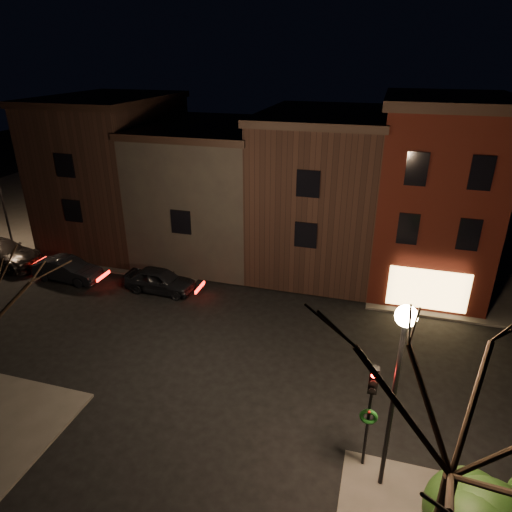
# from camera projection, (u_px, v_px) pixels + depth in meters

# --- Properties ---
(ground) EXTENTS (120.00, 120.00, 0.00)m
(ground) POSITION_uv_depth(u_px,v_px,m) (249.00, 346.00, 21.40)
(ground) COLOR black
(ground) RESTS_ON ground
(sidewalk_far_left) EXTENTS (30.00, 30.00, 0.12)m
(sidewalk_far_left) POSITION_uv_depth(u_px,v_px,m) (112.00, 194.00, 43.99)
(sidewalk_far_left) COLOR #2D2B28
(sidewalk_far_left) RESTS_ON ground
(corner_building) EXTENTS (6.50, 8.50, 10.50)m
(corner_building) POSITION_uv_depth(u_px,v_px,m) (435.00, 194.00, 25.44)
(corner_building) COLOR #3E110B
(corner_building) RESTS_ON ground
(row_building_a) EXTENTS (7.30, 10.30, 9.40)m
(row_building_a) POSITION_uv_depth(u_px,v_px,m) (321.00, 190.00, 28.23)
(row_building_a) COLOR black
(row_building_a) RESTS_ON ground
(row_building_b) EXTENTS (7.80, 10.30, 8.40)m
(row_building_b) POSITION_uv_depth(u_px,v_px,m) (212.00, 188.00, 30.28)
(row_building_b) COLOR black
(row_building_b) RESTS_ON ground
(row_building_c) EXTENTS (7.30, 10.30, 9.90)m
(row_building_c) POSITION_uv_depth(u_px,v_px,m) (115.00, 170.00, 31.83)
(row_building_c) COLOR black
(row_building_c) RESTS_ON ground
(street_lamp_near) EXTENTS (0.60, 0.60, 6.48)m
(street_lamp_near) POSITION_uv_depth(u_px,v_px,m) (401.00, 351.00, 12.44)
(street_lamp_near) COLOR black
(street_lamp_near) RESTS_ON sidewalk_near_right
(traffic_signal) EXTENTS (0.58, 0.38, 4.05)m
(traffic_signal) POSITION_uv_depth(u_px,v_px,m) (370.00, 402.00, 14.00)
(traffic_signal) COLOR black
(traffic_signal) RESTS_ON sidewalk_near_right
(bare_tree_right) EXTENTS (6.40, 6.40, 8.50)m
(bare_tree_right) POSITION_uv_depth(u_px,v_px,m) (471.00, 392.00, 9.53)
(bare_tree_right) COLOR black
(bare_tree_right) RESTS_ON sidewalk_near_right
(parked_car_a) EXTENTS (4.16, 1.75, 1.41)m
(parked_car_a) POSITION_uv_depth(u_px,v_px,m) (160.00, 280.00, 26.07)
(parked_car_a) COLOR black
(parked_car_a) RESTS_ON ground
(parked_car_b) EXTENTS (4.26, 1.63, 1.39)m
(parked_car_b) POSITION_uv_depth(u_px,v_px,m) (68.00, 270.00, 27.35)
(parked_car_b) COLOR black
(parked_car_b) RESTS_ON ground
(parked_car_c) EXTENTS (6.01, 2.77, 1.70)m
(parked_car_c) POSITION_uv_depth(u_px,v_px,m) (0.00, 253.00, 29.24)
(parked_car_c) COLOR black
(parked_car_c) RESTS_ON ground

